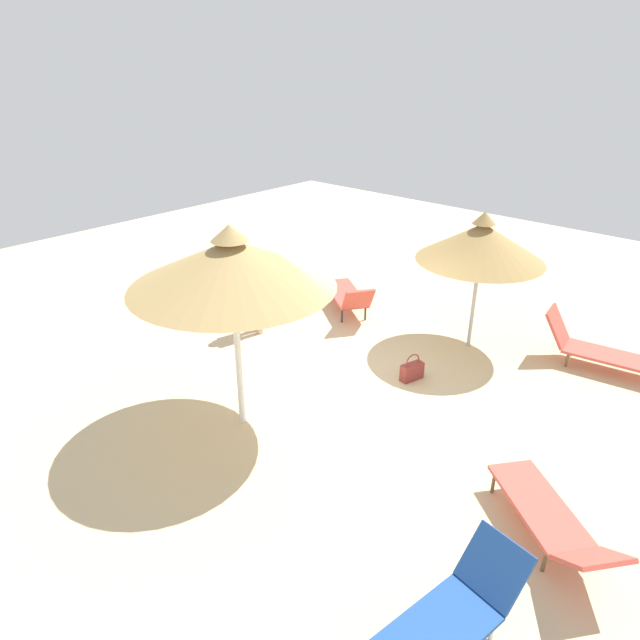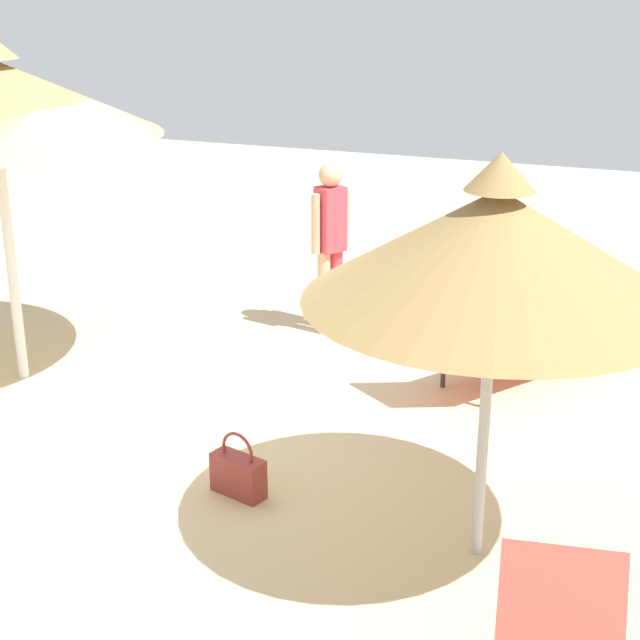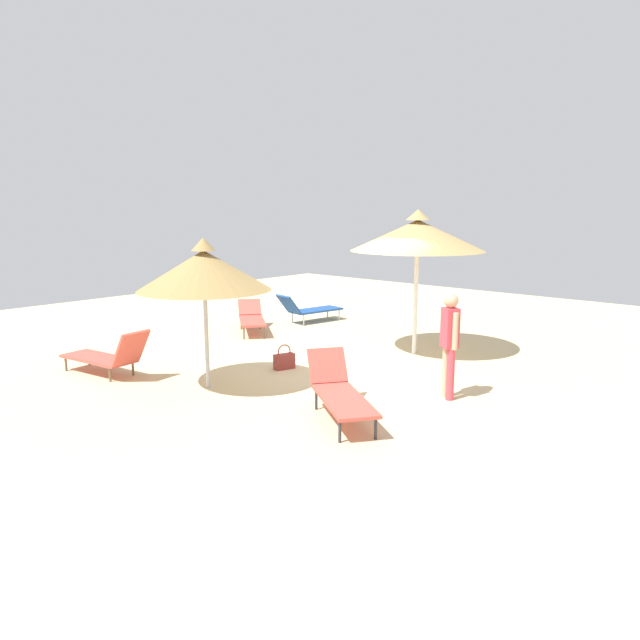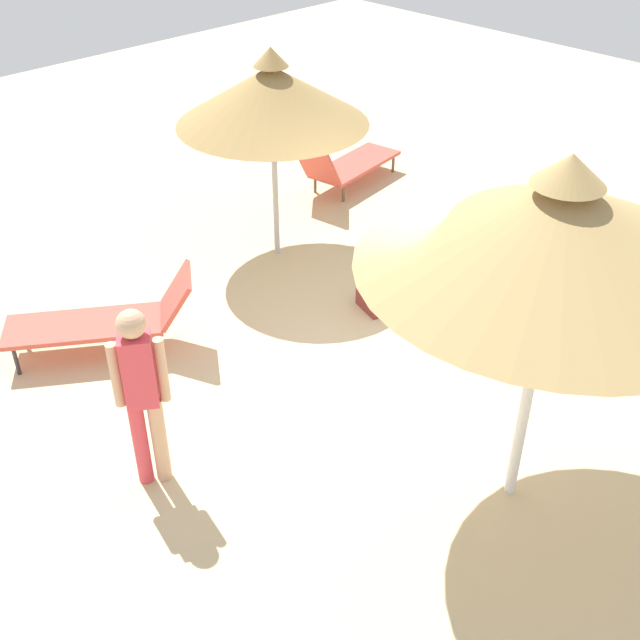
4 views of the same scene
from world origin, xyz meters
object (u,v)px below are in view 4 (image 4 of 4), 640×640
Objects in this scene: parasol_umbrella_far_left at (559,228)px; lounge_chair_near_left at (344,164)px; person_standing_center at (142,389)px; parasol_umbrella_front at (272,95)px; lounge_chair_near_right at (107,319)px; handbag at (371,297)px.

parasol_umbrella_far_left reaches higher than lounge_chair_near_left.
parasol_umbrella_far_left is 6.58m from lounge_chair_near_left.
person_standing_center is (-2.09, 2.24, -1.53)m from parasol_umbrella_far_left.
parasol_umbrella_far_left reaches higher than parasol_umbrella_front.
lounge_chair_near_left is (4.68, 1.13, -0.03)m from lounge_chair_near_right.
lounge_chair_near_left is at bearing 57.51° from parasol_umbrella_far_left.
person_standing_center is at bearing -146.69° from parasol_umbrella_front.
person_standing_center is (-5.43, -3.01, 0.62)m from lounge_chair_near_left.
lounge_chair_near_right is 3.99× the size of handbag.
parasol_umbrella_far_left reaches higher than lounge_chair_near_right.
handbag is (1.21, 2.74, -2.36)m from parasol_umbrella_far_left.
parasol_umbrella_front is at bearing -159.25° from lounge_chair_near_left.
parasol_umbrella_front is at bearing 73.41° from parasol_umbrella_far_left.
parasol_umbrella_far_left is 1.75× the size of person_standing_center.
lounge_chair_near_left is 6.24m from person_standing_center.
parasol_umbrella_far_left is at bearing -47.04° from person_standing_center.
parasol_umbrella_far_left is at bearing -122.49° from lounge_chair_near_left.
parasol_umbrella_front is 0.85× the size of parasol_umbrella_far_left.
handbag is (2.55, -1.38, -0.25)m from lounge_chair_near_right.
parasol_umbrella_far_left is at bearing -72.01° from lounge_chair_near_right.
person_standing_center is (-0.75, -1.88, 0.59)m from lounge_chair_near_right.
lounge_chair_near_right is (-1.34, 4.12, -2.12)m from parasol_umbrella_far_left.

